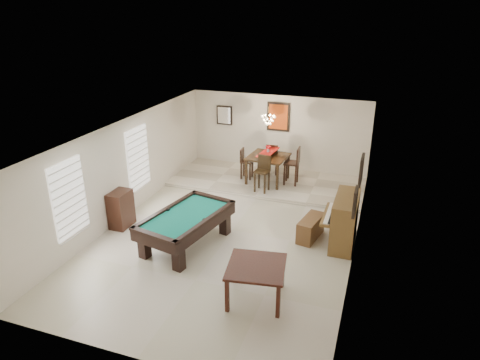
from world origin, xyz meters
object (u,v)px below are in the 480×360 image
Objects in this scene: apothecary_chest at (121,209)px; dining_chair_east at (291,166)px; piano_bench at (311,228)px; dining_chair_north at (273,159)px; upright_piano at (339,220)px; square_table at (256,282)px; pool_table at (186,230)px; dining_table at (268,167)px; dining_chair_west at (247,164)px; flower_vase at (268,149)px; dining_chair_south at (262,174)px; chandelier at (268,117)px.

dining_chair_east is (3.54, 3.92, 0.23)m from apothecary_chest.
dining_chair_north is at bearing 118.25° from piano_bench.
dining_chair_east is (-1.80, 2.93, 0.11)m from upright_piano.
square_table reaches higher than piano_bench.
dining_table reaches higher than pool_table.
upright_piano is at bearing 29.48° from dining_chair_east.
dining_chair_west is (-2.03, 5.61, 0.23)m from square_table.
flower_vase reaches higher than upright_piano.
upright_piano is 1.51× the size of apothecary_chest.
pool_table is 4.22m from dining_chair_west.
dining_chair_west is (0.11, 4.22, 0.22)m from pool_table.
pool_table is 3.49m from dining_chair_south.
pool_table is 3.00m from piano_bench.
upright_piano is 0.73m from piano_bench.
pool_table is 2.17× the size of dining_chair_south.
dining_table is 1.95× the size of chandelier.
dining_chair_east is at bearing 3.64° from flower_vase.
upright_piano is at bearing 10.44° from apothecary_chest.
apothecary_chest is 5.28m from dining_chair_east.
piano_bench is 0.92× the size of dining_chair_north.
apothecary_chest is at bearing 157.63° from square_table.
chandelier is at bearing 103.68° from square_table.
flower_vase is 0.96m from dining_chair_south.
piano_bench is (2.71, 1.28, -0.12)m from pool_table.
upright_piano is 1.34× the size of dining_chair_south.
piano_bench is (-0.65, -0.00, -0.34)m from upright_piano.
chandelier is at bearing -90.59° from dining_chair_east.
dining_chair_north reaches higher than piano_bench.
piano_bench is at bearing -56.69° from dining_table.
apothecary_chest is 4.44m from dining_chair_west.
piano_bench is 3.47m from dining_table.
piano_bench is 3.58m from flower_vase.
dining_table is at bearing 88.07° from dining_chair_north.
dining_chair_east is at bearing 57.00° from dining_chair_south.
dining_chair_south is (0.05, -0.80, -0.54)m from flower_vase.
square_table is 0.92× the size of dining_table.
square_table is 1.13× the size of piano_bench.
chandelier reaches higher than dining_chair_south.
dining_chair_south is (-1.85, 2.09, 0.39)m from piano_bench.
square_table is at bearing -76.55° from flower_vase.
apothecary_chest is (-1.98, 0.30, 0.09)m from pool_table.
apothecary_chest is at bearing -125.87° from flower_vase.
chandelier reaches higher than upright_piano.
apothecary_chest is 4.33× the size of flower_vase.
dining_chair_east reaches higher than piano_bench.
chandelier reaches higher than dining_chair_east.
dining_chair_south is 1.09m from dining_chair_east.
pool_table is 1.97× the size of dining_chair_east.
dining_chair_east reaches higher than dining_chair_west.
upright_piano is at bearing 0.41° from piano_bench.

